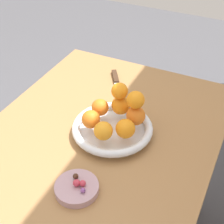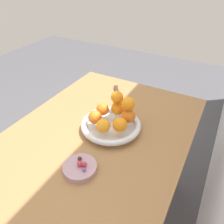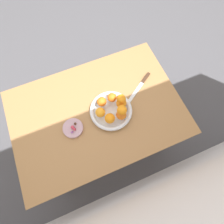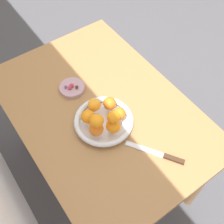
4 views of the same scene
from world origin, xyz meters
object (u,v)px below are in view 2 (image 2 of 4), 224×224
Objects in this scene: orange_0 at (95,117)px; candy_ball_1 at (80,159)px; fruit_bowl at (111,125)px; orange_3 at (128,116)px; orange_5 at (103,109)px; candy_ball_3 at (84,164)px; knife at (117,96)px; orange_2 at (120,125)px; orange_6 at (117,97)px; candy_ball_2 at (84,170)px; dining_table at (95,152)px; orange_4 at (118,108)px; orange_1 at (103,126)px; candy_ball_0 at (80,164)px; orange_7 at (128,104)px; candy_dish at (80,168)px.

orange_0 reaches higher than candy_ball_1.
orange_3 is at bearing 121.88° from fruit_bowl.
candy_ball_3 is at bearing 17.67° from orange_5.
orange_3 is 0.29m from knife.
orange_2 is at bearing 162.94° from candy_ball_1.
fruit_bowl is at bearing -173.46° from candy_ball_3.
orange_6 is 3.90× the size of candy_ball_2.
orange_6 is 3.01× the size of candy_ball_3.
dining_table is 0.19m from orange_2.
orange_4 is at bearing -172.87° from candy_ball_2.
orange_0 is at bearing -164.13° from candy_ball_1.
orange_3 is at bearing 93.34° from orange_5.
knife is (-0.34, -0.11, -0.06)m from orange_1.
candy_ball_1 is 0.88× the size of candy_ball_3.
orange_1 is at bearing 109.57° from dining_table.
candy_ball_0 is 1.45× the size of candy_ball_2.
orange_6 is at bearing 121.57° from orange_5.
orange_4 is (-0.07, -0.00, 0.05)m from fruit_bowl.
orange_1 is at bearing 3.42° from orange_6.
candy_ball_2 is (0.31, -0.02, -0.10)m from orange_7.
candy_ball_0 is (0.22, 0.07, -0.04)m from orange_0.
orange_3 is 1.14× the size of orange_6.
candy_ball_3 is (0.18, 0.03, -0.04)m from orange_1.
orange_0 is (-0.05, -0.02, 0.16)m from dining_table.
orange_2 reaches higher than dining_table.
orange_3 reaches higher than orange_1.
orange_6 is at bearing -146.40° from orange_2.
orange_6 is at bearing -179.36° from candy_ball_1.
orange_6 reaches higher than candy_ball_2.
dining_table is 68.00× the size of candy_ball_1.
orange_3 is at bearing 166.31° from candy_ball_1.
candy_ball_3 is (0.28, 0.09, -0.04)m from orange_5.
orange_2 is at bearing 31.36° from orange_4.
knife is (-0.52, -0.13, -0.03)m from candy_ball_3.
orange_1 is at bearing -176.77° from candy_dish.
orange_2 is 1.12× the size of orange_6.
orange_2 is 0.12m from orange_4.
orange_7 is at bearing 66.58° from orange_4.
orange_5 is at bearing -58.43° from orange_6.
orange_6 is 3.43× the size of candy_ball_1.
orange_2 is at bearing 92.26° from orange_0.
candy_ball_1 is (0.15, 0.04, 0.12)m from dining_table.
orange_6 is (-0.10, -0.07, 0.06)m from orange_2.
dining_table is 4.10× the size of fruit_bowl.
orange_2 is 0.14m from orange_5.
candy_ball_0 is at bearing -8.88° from orange_7.
orange_1 reaches higher than candy_ball_3.
knife is at bearing -169.49° from orange_5.
dining_table is 0.22m from candy_ball_3.
fruit_bowl is at bearing 5.01° from orange_6.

